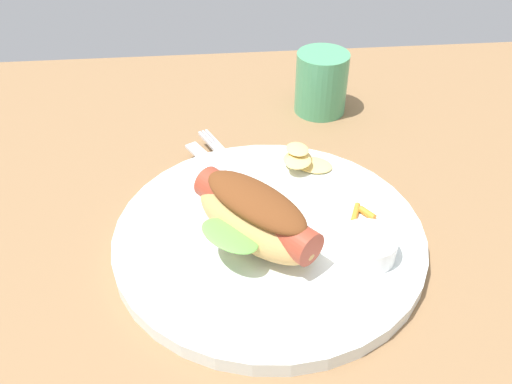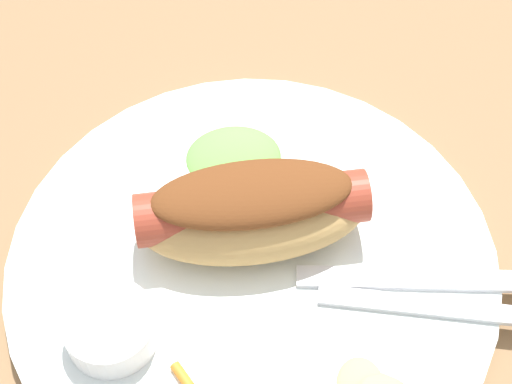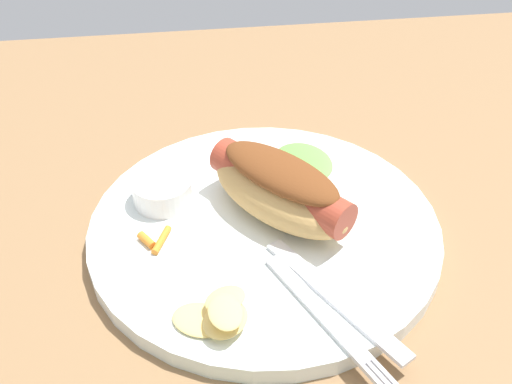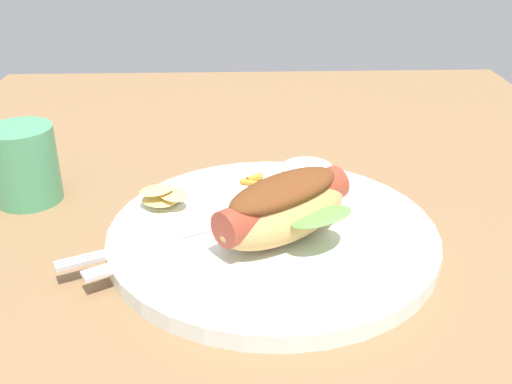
% 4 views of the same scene
% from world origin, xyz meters
% --- Properties ---
extents(ground_plane, '(1.20, 0.90, 0.02)m').
position_xyz_m(ground_plane, '(0.00, 0.00, -0.01)').
color(ground_plane, olive).
extents(plate, '(0.31, 0.31, 0.02)m').
position_xyz_m(plate, '(-0.01, 0.00, 0.01)').
color(plate, white).
rests_on(plate, ground_plane).
extents(hot_dog, '(0.14, 0.15, 0.06)m').
position_xyz_m(hot_dog, '(-0.02, -0.01, 0.05)').
color(hot_dog, tan).
rests_on(hot_dog, plate).
extents(sauce_ramekin, '(0.05, 0.05, 0.02)m').
position_xyz_m(sauce_ramekin, '(0.08, -0.04, 0.03)').
color(sauce_ramekin, white).
rests_on(sauce_ramekin, plate).
extents(fork, '(0.07, 0.14, 0.00)m').
position_xyz_m(fork, '(-0.04, 0.11, 0.02)').
color(fork, silver).
rests_on(fork, plate).
extents(knife, '(0.09, 0.14, 0.00)m').
position_xyz_m(knife, '(-0.05, 0.09, 0.02)').
color(knife, silver).
rests_on(knife, plate).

